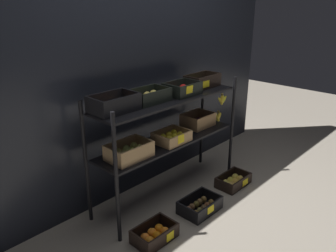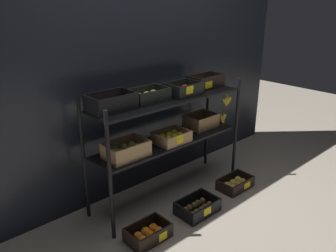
{
  "view_description": "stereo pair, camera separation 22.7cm",
  "coord_description": "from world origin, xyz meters",
  "px_view_note": "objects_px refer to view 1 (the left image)",
  "views": [
    {
      "loc": [
        -2.09,
        -1.99,
        1.8
      ],
      "look_at": [
        0.0,
        0.0,
        0.72
      ],
      "focal_mm": 36.04,
      "sensor_mm": 36.0,
      "label": 1
    },
    {
      "loc": [
        -1.93,
        -2.15,
        1.8
      ],
      "look_at": [
        0.0,
        0.0,
        0.72
      ],
      "focal_mm": 36.04,
      "sensor_mm": 36.0,
      "label": 2
    }
  ],
  "objects_px": {
    "crate_ground_kiwi": "(200,206)",
    "crate_ground_apple_gold": "(233,181)",
    "display_rack": "(167,117)",
    "crate_ground_orange": "(155,235)"
  },
  "relations": [
    {
      "from": "crate_ground_kiwi",
      "to": "crate_ground_apple_gold",
      "type": "relative_size",
      "value": 1.03
    },
    {
      "from": "crate_ground_orange",
      "to": "crate_ground_kiwi",
      "type": "height_order",
      "value": "crate_ground_kiwi"
    },
    {
      "from": "display_rack",
      "to": "crate_ground_orange",
      "type": "bearing_deg",
      "value": -144.49
    },
    {
      "from": "display_rack",
      "to": "crate_ground_kiwi",
      "type": "xyz_separation_m",
      "value": [
        -0.01,
        -0.42,
        -0.75
      ]
    },
    {
      "from": "crate_ground_orange",
      "to": "crate_ground_kiwi",
      "type": "relative_size",
      "value": 0.93
    },
    {
      "from": "display_rack",
      "to": "crate_ground_orange",
      "type": "distance_m",
      "value": 1.02
    },
    {
      "from": "display_rack",
      "to": "crate_ground_kiwi",
      "type": "distance_m",
      "value": 0.86
    },
    {
      "from": "crate_ground_orange",
      "to": "crate_ground_apple_gold",
      "type": "bearing_deg",
      "value": 0.97
    },
    {
      "from": "crate_ground_orange",
      "to": "crate_ground_apple_gold",
      "type": "height_order",
      "value": "crate_ground_orange"
    },
    {
      "from": "crate_ground_kiwi",
      "to": "crate_ground_apple_gold",
      "type": "xyz_separation_m",
      "value": [
        0.59,
        0.03,
        -0.0
      ]
    }
  ]
}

